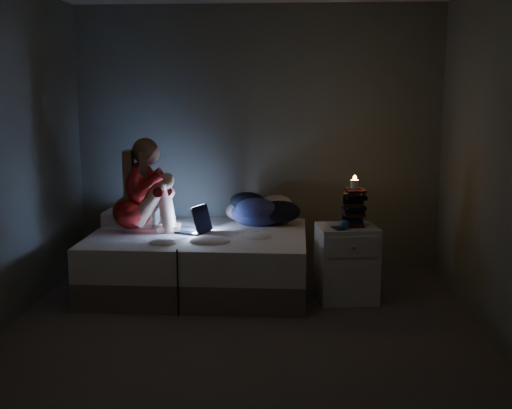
# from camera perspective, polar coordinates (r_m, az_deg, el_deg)

# --- Properties ---
(floor) EXTENTS (3.60, 3.80, 0.02)m
(floor) POSITION_cam_1_polar(r_m,az_deg,el_deg) (4.82, -1.41, -11.62)
(floor) COLOR #39302D
(floor) RESTS_ON ground
(wall_back) EXTENTS (3.60, 0.02, 2.60)m
(wall_back) POSITION_cam_1_polar(r_m,az_deg,el_deg) (6.40, 0.09, 5.84)
(wall_back) COLOR #505349
(wall_back) RESTS_ON ground
(wall_front) EXTENTS (3.60, 0.02, 2.60)m
(wall_front) POSITION_cam_1_polar(r_m,az_deg,el_deg) (2.63, -5.30, -0.29)
(wall_front) COLOR #505349
(wall_front) RESTS_ON ground
(wall_right) EXTENTS (0.02, 3.80, 2.60)m
(wall_right) POSITION_cam_1_polar(r_m,az_deg,el_deg) (4.70, 21.12, 3.64)
(wall_right) COLOR #505349
(wall_right) RESTS_ON ground
(bed) EXTENTS (1.90, 1.42, 0.52)m
(bed) POSITION_cam_1_polar(r_m,az_deg,el_deg) (5.83, -5.02, -4.99)
(bed) COLOR beige
(bed) RESTS_ON ground
(pillow) EXTENTS (0.47, 0.34, 0.14)m
(pillow) POSITION_cam_1_polar(r_m,az_deg,el_deg) (6.16, -11.05, -1.18)
(pillow) COLOR white
(pillow) RESTS_ON bed
(woman) EXTENTS (0.57, 0.41, 0.85)m
(woman) POSITION_cam_1_polar(r_m,az_deg,el_deg) (5.80, -11.01, 1.70)
(woman) COLOR #A20D14
(woman) RESTS_ON bed
(laptop) EXTENTS (0.44, 0.38, 0.26)m
(laptop) POSITION_cam_1_polar(r_m,az_deg,el_deg) (5.78, -6.20, -1.14)
(laptop) COLOR black
(laptop) RESTS_ON bed
(clothes_pile) EXTENTS (0.65, 0.59, 0.32)m
(clothes_pile) POSITION_cam_1_polar(r_m,az_deg,el_deg) (6.06, 0.14, -0.29)
(clothes_pile) COLOR #121C3A
(clothes_pile) RESTS_ON bed
(nightstand) EXTENTS (0.55, 0.50, 0.64)m
(nightstand) POSITION_cam_1_polar(r_m,az_deg,el_deg) (5.55, 8.03, -5.17)
(nightstand) COLOR silver
(nightstand) RESTS_ON ground
(book_stack) EXTENTS (0.19, 0.25, 0.32)m
(book_stack) POSITION_cam_1_polar(r_m,az_deg,el_deg) (5.48, 8.70, -0.21)
(book_stack) COLOR black
(book_stack) RESTS_ON nightstand
(candle) EXTENTS (0.07, 0.07, 0.08)m
(candle) POSITION_cam_1_polar(r_m,az_deg,el_deg) (5.45, 8.75, 1.87)
(candle) COLOR beige
(candle) RESTS_ON book_stack
(phone) EXTENTS (0.09, 0.15, 0.01)m
(phone) POSITION_cam_1_polar(r_m,az_deg,el_deg) (5.37, 7.10, -2.06)
(phone) COLOR black
(phone) RESTS_ON nightstand
(blue_orb) EXTENTS (0.08, 0.08, 0.08)m
(blue_orb) POSITION_cam_1_polar(r_m,az_deg,el_deg) (5.35, 7.63, -1.76)
(blue_orb) COLOR #2A4E75
(blue_orb) RESTS_ON nightstand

